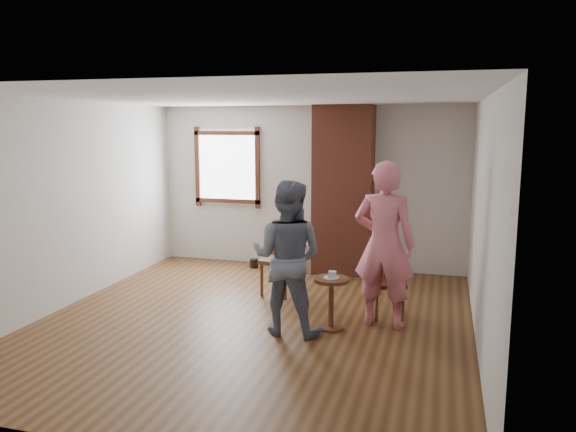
{
  "coord_description": "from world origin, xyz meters",
  "views": [
    {
      "loc": [
        2.1,
        -6.01,
        2.31
      ],
      "look_at": [
        0.19,
        0.8,
        1.15
      ],
      "focal_mm": 35.0,
      "sensor_mm": 36.0,
      "label": 1
    }
  ],
  "objects_px": {
    "dining_chair_right": "(386,278)",
    "side_table": "(331,295)",
    "man": "(287,257)",
    "stoneware_crock": "(307,257)",
    "dining_chair_left": "(282,255)",
    "person_pink": "(384,245)"
  },
  "relations": [
    {
      "from": "man",
      "to": "side_table",
      "type": "bearing_deg",
      "value": -151.8
    },
    {
      "from": "dining_chair_right",
      "to": "stoneware_crock",
      "type": "bearing_deg",
      "value": 108.48
    },
    {
      "from": "dining_chair_right",
      "to": "side_table",
      "type": "height_order",
      "value": "dining_chair_right"
    },
    {
      "from": "dining_chair_left",
      "to": "person_pink",
      "type": "xyz_separation_m",
      "value": [
        1.47,
        -0.9,
        0.43
      ]
    },
    {
      "from": "stoneware_crock",
      "to": "dining_chair_left",
      "type": "relative_size",
      "value": 0.49
    },
    {
      "from": "stoneware_crock",
      "to": "man",
      "type": "xyz_separation_m",
      "value": [
        0.41,
        -2.6,
        0.62
      ]
    },
    {
      "from": "man",
      "to": "person_pink",
      "type": "distance_m",
      "value": 1.12
    },
    {
      "from": "side_table",
      "to": "man",
      "type": "bearing_deg",
      "value": -155.27
    },
    {
      "from": "stoneware_crock",
      "to": "man",
      "type": "height_order",
      "value": "man"
    },
    {
      "from": "dining_chair_left",
      "to": "person_pink",
      "type": "height_order",
      "value": "person_pink"
    },
    {
      "from": "dining_chair_right",
      "to": "side_table",
      "type": "relative_size",
      "value": 1.4
    },
    {
      "from": "dining_chair_left",
      "to": "stoneware_crock",
      "type": "bearing_deg",
      "value": 98.91
    },
    {
      "from": "side_table",
      "to": "dining_chair_right",
      "type": "bearing_deg",
      "value": 49.86
    },
    {
      "from": "dining_chair_right",
      "to": "side_table",
      "type": "bearing_deg",
      "value": -150.59
    },
    {
      "from": "stoneware_crock",
      "to": "side_table",
      "type": "bearing_deg",
      "value": -70.01
    },
    {
      "from": "dining_chair_left",
      "to": "side_table",
      "type": "relative_size",
      "value": 1.58
    },
    {
      "from": "stoneware_crock",
      "to": "side_table",
      "type": "distance_m",
      "value": 2.55
    },
    {
      "from": "man",
      "to": "person_pink",
      "type": "relative_size",
      "value": 0.89
    },
    {
      "from": "dining_chair_right",
      "to": "man",
      "type": "xyz_separation_m",
      "value": [
        -1.0,
        -0.85,
        0.39
      ]
    },
    {
      "from": "dining_chair_right",
      "to": "person_pink",
      "type": "relative_size",
      "value": 0.44
    },
    {
      "from": "man",
      "to": "stoneware_crock",
      "type": "bearing_deg",
      "value": -77.47
    },
    {
      "from": "dining_chair_left",
      "to": "man",
      "type": "distance_m",
      "value": 1.5
    }
  ]
}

